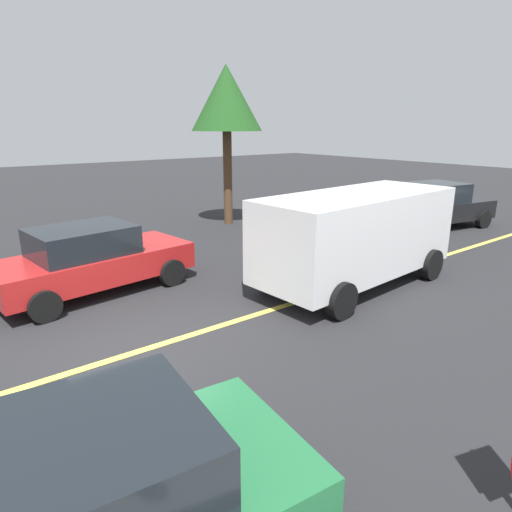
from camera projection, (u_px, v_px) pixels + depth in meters
name	position (u px, v px, depth m)	size (l,w,h in m)	color
ground_plane	(130.00, 355.00, 7.40)	(80.00, 80.00, 0.00)	#262628
lane_marking_centre	(269.00, 310.00, 9.15)	(28.00, 0.16, 0.01)	#E0D14C
white_van	(357.00, 233.00, 10.30)	(5.33, 2.57, 2.20)	white
car_red_near_curb	(91.00, 259.00, 9.99)	(4.49, 2.43, 1.54)	red
car_black_far_lane	(436.00, 205.00, 16.47)	(4.37, 2.70, 1.65)	black
tree_left_verge	(226.00, 100.00, 16.01)	(2.59, 2.59, 5.78)	#513823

